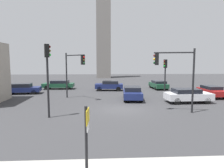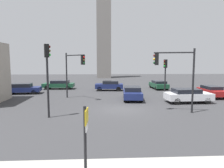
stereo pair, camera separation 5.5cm
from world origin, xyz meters
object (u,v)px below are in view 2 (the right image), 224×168
traffic_light_0 (47,67)px  traffic_light_2 (74,66)px  traffic_light_3 (165,71)px  car_1 (23,88)px  direction_sign (86,137)px  car_6 (59,84)px  car_4 (159,85)px  car_5 (212,91)px  traffic_light_1 (175,68)px  car_0 (110,85)px  car_2 (132,93)px  car_3 (188,95)px

traffic_light_0 → traffic_light_2: (1.00, 7.68, -0.12)m
traffic_light_3 → car_1: size_ratio=0.99×
direction_sign → car_6: bearing=107.1°
car_4 → car_5: car_5 is taller
traffic_light_1 → car_5: (7.34, 7.19, -3.06)m
car_0 → car_5: 13.79m
traffic_light_2 → car_2: 7.26m
car_1 → traffic_light_2: bearing=-36.3°
traffic_light_0 → car_6: size_ratio=1.16×
direction_sign → traffic_light_1: bearing=60.4°
car_4 → car_5: 8.76m
car_2 → car_6: 14.03m
car_0 → car_4: car_0 is taller
car_2 → car_3: (5.58, -2.00, 0.02)m
traffic_light_1 → car_3: (2.88, 3.88, -3.00)m
direction_sign → car_5: (14.09, 17.48, -1.06)m
direction_sign → car_2: size_ratio=0.59×
car_2 → car_3: car_3 is taller
traffic_light_3 → car_3: 4.58m
car_6 → traffic_light_2: bearing=113.4°
traffic_light_0 → car_3: bearing=-4.5°
traffic_light_1 → traffic_light_3: traffic_light_1 is taller
car_0 → car_1: (-11.77, -2.45, -0.04)m
car_3 → car_5: bearing=34.6°
traffic_light_1 → car_2: (-2.70, 5.88, -3.02)m
car_3 → car_6: bearing=141.7°
car_1 → car_3: size_ratio=0.97×
car_0 → direction_sign: bearing=90.2°
traffic_light_3 → car_3: (1.33, -3.66, -2.42)m
traffic_light_1 → traffic_light_3: size_ratio=1.18×
traffic_light_0 → direction_sign: bearing=-94.2°
traffic_light_2 → car_2: (6.59, -0.59, -3.00)m
traffic_light_1 → traffic_light_2: 11.32m
traffic_light_0 → car_5: bearing=-0.1°
traffic_light_2 → direction_sign: bearing=-34.0°
direction_sign → car_4: size_ratio=0.61×
traffic_light_2 → traffic_light_3: size_ratio=1.17×
car_2 → car_4: size_ratio=1.04×
car_2 → car_3: bearing=75.8°
traffic_light_3 → car_5: 6.31m
car_1 → car_4: bearing=5.2°
car_0 → car_4: (7.85, 1.38, -0.07)m
traffic_light_1 → car_5: size_ratio=1.22×
traffic_light_3 → car_5: size_ratio=1.03×
traffic_light_1 → car_4: bearing=-87.7°
car_2 → direction_sign: bearing=-8.5°
traffic_light_1 → car_0: 14.55m
traffic_light_3 → car_6: 16.70m
traffic_light_1 → car_4: (2.84, 14.71, -3.09)m
car_3 → car_4: car_3 is taller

